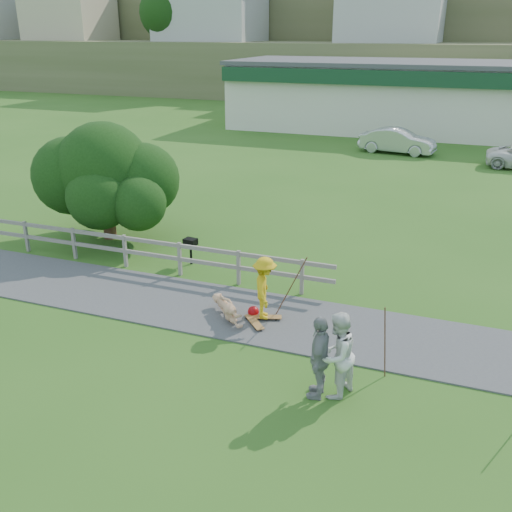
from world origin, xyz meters
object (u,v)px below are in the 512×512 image
Objects in this scene: bbq at (191,251)px; car_silver at (397,141)px; spectator_a at (337,355)px; tree at (106,194)px; skater_rider at (265,291)px; skater_fallen at (228,309)px; spectator_b at (320,357)px.

car_silver is at bearing 87.79° from bbq.
spectator_a is at bearing -167.23° from car_silver.
tree is 4.36m from bbq.
skater_rider reaches higher than car_silver.
tree is at bearing 41.85° from skater_rider.
skater_rider is at bearing -172.76° from car_silver.
bbq is at bearing 177.45° from car_silver.
car_silver is at bearing 43.69° from skater_fallen.
spectator_a is 2.15× the size of bbq.
skater_fallen is at bearing -103.84° from spectator_a.
skater_rider is at bearing -28.43° from tree.
spectator_a is (2.54, -2.61, 0.11)m from skater_rider.
car_silver is (0.27, 23.98, -0.08)m from skater_rider.
spectator_b reaches higher than bbq.
spectator_a is 1.03× the size of spectator_b.
car_silver is at bearing -20.36° from skater_rider.
spectator_a reaches higher than skater_rider.
bbq is at bearing 31.85° from skater_rider.
car_silver is at bearing -154.96° from spectator_a.
skater_rider is at bearing -30.21° from bbq.
skater_fallen is 24.27m from car_silver.
bbq is at bearing -137.54° from spectator_b.
skater_fallen is 1.84× the size of bbq.
spectator_b is (2.21, -2.77, 0.08)m from skater_rider.
spectator_a is at bearing -155.52° from skater_rider.
spectator_b is 26.82m from car_silver.
skater_rider is at bearing -115.65° from spectator_a.
skater_rider is 0.36× the size of car_silver.
tree is (-7.88, -19.86, 0.91)m from car_silver.
spectator_a is at bearing 111.69° from spectator_b.
tree is at bearing -103.41° from spectator_a.
bbq reaches higher than skater_fallen.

